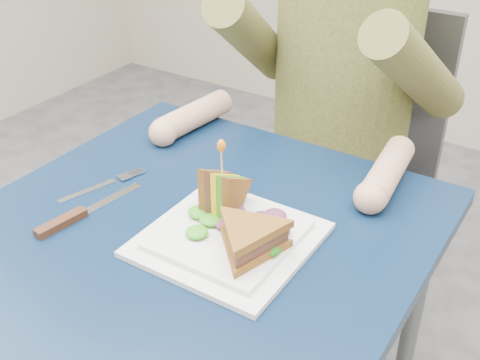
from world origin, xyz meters
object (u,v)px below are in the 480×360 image
Objects in this scene: diner at (345,31)px; table at (196,262)px; plate at (229,238)px; sandwich_flat at (249,239)px; fork at (101,186)px; chair at (350,157)px; sandwich_upright at (222,194)px; knife at (71,218)px.

table is at bearing -90.00° from diner.
plate is 0.07m from sandwich_flat.
table is 0.24m from fork.
chair reaches higher than sandwich_upright.
chair is 4.20× the size of knife.
table is 1.01× the size of diner.
sandwich_upright is at bearing -87.12° from chair.
table is 3.38× the size of knife.
sandwich_upright is (-0.10, 0.07, 0.01)m from sandwich_flat.
fork is at bearing 177.77° from plate.
plate is 0.28m from knife.
chair reaches higher than sandwich_flat.
sandwich_upright is at bearing 49.67° from table.
sandwich_flat is at bearing -24.44° from plate.
plate is 0.30m from fork.
plate reaches higher than fork.
fork is at bearing 107.91° from knife.
sandwich_upright reaches higher than plate.
table is at bearing -130.33° from sandwich_upright.
table is 0.70m from chair.
chair is 4.68× the size of sandwich_flat.
fork reaches higher than table.
chair is 0.84m from knife.
chair is 5.32× the size of fork.
chair reaches higher than plate.
diner is (-0.00, 0.58, 0.26)m from table.
chair reaches higher than table.
sandwich_flat is at bearing -5.94° from fork.
sandwich_flat is (0.13, -0.03, 0.12)m from table.
chair is at bearing 90.00° from diner.
diner is 3.75× the size of sandwich_flat.
knife reaches higher than table.
sandwich_flat is (0.05, -0.02, 0.04)m from plate.
knife is (-0.22, -0.14, -0.05)m from sandwich_upright.
chair is 6.83× the size of sandwich_upright.
diner is 0.64m from sandwich_flat.
table is 5.51× the size of sandwich_upright.
sandwich_flat is at bearing -79.81° from chair.
sandwich_upright reaches higher than fork.
sandwich_flat reaches higher than plate.
knife reaches higher than fork.
fork is at bearing -110.99° from diner.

